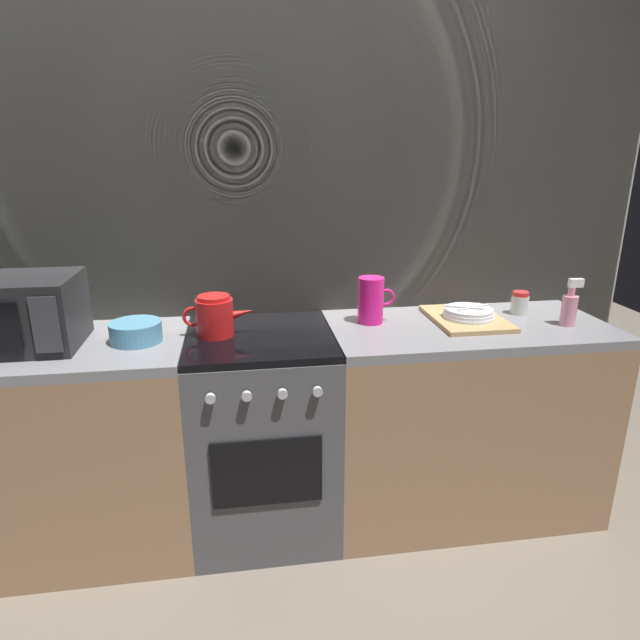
{
  "coord_description": "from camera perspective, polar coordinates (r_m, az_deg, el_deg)",
  "views": [
    {
      "loc": [
        -0.07,
        -2.09,
        1.62
      ],
      "look_at": [
        0.25,
        0.0,
        0.95
      ],
      "focal_mm": 30.29,
      "sensor_mm": 36.0,
      "label": 1
    }
  ],
  "objects": [
    {
      "name": "ground_plane",
      "position": [
        2.65,
        -5.68,
        -20.27
      ],
      "size": [
        8.0,
        8.0,
        0.0
      ],
      "primitive_type": "plane",
      "color": "#6B6054"
    },
    {
      "name": "microwave",
      "position": [
        2.32,
        -29.62,
        0.64
      ],
      "size": [
        0.46,
        0.35,
        0.27
      ],
      "color": "black",
      "rests_on": "counter_left"
    },
    {
      "name": "spray_bottle",
      "position": [
        2.52,
        24.86,
        1.23
      ],
      "size": [
        0.08,
        0.06,
        0.2
      ],
      "color": "pink",
      "rests_on": "counter_right"
    },
    {
      "name": "counter_left",
      "position": [
        2.53,
        -27.26,
        -12.04
      ],
      "size": [
        1.2,
        0.6,
        0.9
      ],
      "color": "#997251",
      "rests_on": "ground_plane"
    },
    {
      "name": "stove_unit",
      "position": [
        2.39,
        -6.01,
        -11.77
      ],
      "size": [
        0.6,
        0.63,
        0.9
      ],
      "color": "#4C4C51",
      "rests_on": "ground_plane"
    },
    {
      "name": "back_wall",
      "position": [
        2.45,
        -6.96,
        7.61
      ],
      "size": [
        3.6,
        0.05,
        2.4
      ],
      "color": "#B2AD9E",
      "rests_on": "ground_plane"
    },
    {
      "name": "kettle",
      "position": [
        2.2,
        -11.03,
        0.42
      ],
      "size": [
        0.28,
        0.15,
        0.17
      ],
      "color": "red",
      "rests_on": "stove_unit"
    },
    {
      "name": "counter_right",
      "position": [
        2.58,
        14.67,
        -9.96
      ],
      "size": [
        1.2,
        0.6,
        0.9
      ],
      "color": "#997251",
      "rests_on": "ground_plane"
    },
    {
      "name": "dish_pile",
      "position": [
        2.44,
        15.29,
        0.4
      ],
      "size": [
        0.3,
        0.4,
        0.07
      ],
      "color": "tan",
      "rests_on": "counter_right"
    },
    {
      "name": "mixing_bowl",
      "position": [
        2.22,
        -18.87,
        -1.19
      ],
      "size": [
        0.2,
        0.2,
        0.08
      ],
      "primitive_type": "cylinder",
      "color": "teal",
      "rests_on": "counter_left"
    },
    {
      "name": "pitcher",
      "position": [
        2.33,
        5.43,
        2.1
      ],
      "size": [
        0.16,
        0.11,
        0.2
      ],
      "color": "#E5197A",
      "rests_on": "counter_right"
    },
    {
      "name": "spice_jar",
      "position": [
        2.62,
        20.36,
        1.68
      ],
      "size": [
        0.08,
        0.08,
        0.1
      ],
      "color": "silver",
      "rests_on": "counter_right"
    }
  ]
}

